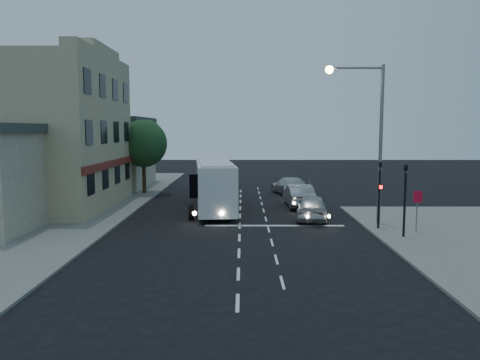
{
  "coord_description": "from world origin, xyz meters",
  "views": [
    {
      "loc": [
        0.15,
        -24.4,
        5.52
      ],
      "look_at": [
        -0.01,
        6.05,
        2.2
      ],
      "focal_mm": 35.0,
      "sensor_mm": 36.0,
      "label": 1
    }
  ],
  "objects_px": {
    "tour_bus": "(214,182)",
    "car_sedan_b": "(290,186)",
    "street_tree": "(143,141)",
    "car_suv": "(312,207)",
    "car_sedan_a": "(299,195)",
    "traffic_signal_main": "(380,187)",
    "traffic_signal_side": "(405,191)",
    "regulatory_sign": "(417,205)",
    "streetlight": "(370,125)"
  },
  "relations": [
    {
      "from": "car_sedan_a",
      "to": "street_tree",
      "type": "relative_size",
      "value": 0.78
    },
    {
      "from": "traffic_signal_main",
      "to": "streetlight",
      "type": "distance_m",
      "value": 3.61
    },
    {
      "from": "car_sedan_a",
      "to": "traffic_signal_main",
      "type": "height_order",
      "value": "traffic_signal_main"
    },
    {
      "from": "car_sedan_b",
      "to": "traffic_signal_main",
      "type": "distance_m",
      "value": 14.73
    },
    {
      "from": "car_suv",
      "to": "street_tree",
      "type": "bearing_deg",
      "value": -32.92
    },
    {
      "from": "car_sedan_a",
      "to": "car_sedan_b",
      "type": "distance_m",
      "value": 6.29
    },
    {
      "from": "regulatory_sign",
      "to": "tour_bus",
      "type": "bearing_deg",
      "value": 144.43
    },
    {
      "from": "tour_bus",
      "to": "car_sedan_a",
      "type": "bearing_deg",
      "value": 3.32
    },
    {
      "from": "traffic_signal_side",
      "to": "street_tree",
      "type": "relative_size",
      "value": 0.66
    },
    {
      "from": "regulatory_sign",
      "to": "street_tree",
      "type": "bearing_deg",
      "value": 138.92
    },
    {
      "from": "tour_bus",
      "to": "car_suv",
      "type": "distance_m",
      "value": 7.44
    },
    {
      "from": "tour_bus",
      "to": "car_sedan_a",
      "type": "xyz_separation_m",
      "value": [
        6.0,
        0.99,
        -1.05
      ]
    },
    {
      "from": "streetlight",
      "to": "street_tree",
      "type": "relative_size",
      "value": 1.45
    },
    {
      "from": "car_suv",
      "to": "car_sedan_a",
      "type": "height_order",
      "value": "car_sedan_a"
    },
    {
      "from": "tour_bus",
      "to": "regulatory_sign",
      "type": "bearing_deg",
      "value": -41.63
    },
    {
      "from": "car_sedan_a",
      "to": "regulatory_sign",
      "type": "xyz_separation_m",
      "value": [
        5.12,
        -8.94,
        0.8
      ]
    },
    {
      "from": "car_sedan_a",
      "to": "car_sedan_b",
      "type": "bearing_deg",
      "value": -91.92
    },
    {
      "from": "traffic_signal_side",
      "to": "streetlight",
      "type": "xyz_separation_m",
      "value": [
        -0.96,
        3.4,
        3.31
      ]
    },
    {
      "from": "regulatory_sign",
      "to": "car_suv",
      "type": "bearing_deg",
      "value": 140.43
    },
    {
      "from": "tour_bus",
      "to": "street_tree",
      "type": "distance_m",
      "value": 10.06
    },
    {
      "from": "traffic_signal_side",
      "to": "car_sedan_a",
      "type": "bearing_deg",
      "value": 112.6
    },
    {
      "from": "car_sedan_b",
      "to": "street_tree",
      "type": "bearing_deg",
      "value": -13.24
    },
    {
      "from": "regulatory_sign",
      "to": "streetlight",
      "type": "distance_m",
      "value": 5.18
    },
    {
      "from": "tour_bus",
      "to": "car_sedan_b",
      "type": "distance_m",
      "value": 9.49
    },
    {
      "from": "streetlight",
      "to": "car_sedan_a",
      "type": "bearing_deg",
      "value": 115.96
    },
    {
      "from": "traffic_signal_side",
      "to": "regulatory_sign",
      "type": "xyz_separation_m",
      "value": [
        1.0,
        0.96,
        -0.82
      ]
    },
    {
      "from": "streetlight",
      "to": "traffic_signal_main",
      "type": "bearing_deg",
      "value": -79.8
    },
    {
      "from": "traffic_signal_side",
      "to": "street_tree",
      "type": "bearing_deg",
      "value": 135.5
    },
    {
      "from": "traffic_signal_main",
      "to": "street_tree",
      "type": "bearing_deg",
      "value": 137.97
    },
    {
      "from": "traffic_signal_main",
      "to": "traffic_signal_side",
      "type": "relative_size",
      "value": 1.0
    },
    {
      "from": "car_sedan_a",
      "to": "tour_bus",
      "type": "bearing_deg",
      "value": 7.28
    },
    {
      "from": "car_sedan_a",
      "to": "streetlight",
      "type": "xyz_separation_m",
      "value": [
        3.17,
        -6.51,
        4.93
      ]
    },
    {
      "from": "streetlight",
      "to": "street_tree",
      "type": "height_order",
      "value": "streetlight"
    },
    {
      "from": "traffic_signal_main",
      "to": "regulatory_sign",
      "type": "xyz_separation_m",
      "value": [
        1.7,
        -1.01,
        -0.82
      ]
    },
    {
      "from": "traffic_signal_main",
      "to": "streetlight",
      "type": "relative_size",
      "value": 0.46
    },
    {
      "from": "car_sedan_b",
      "to": "street_tree",
      "type": "height_order",
      "value": "street_tree"
    },
    {
      "from": "tour_bus",
      "to": "car_suv",
      "type": "height_order",
      "value": "tour_bus"
    },
    {
      "from": "car_suv",
      "to": "streetlight",
      "type": "relative_size",
      "value": 0.5
    },
    {
      "from": "car_sedan_a",
      "to": "streetlight",
      "type": "relative_size",
      "value": 0.54
    },
    {
      "from": "traffic_signal_side",
      "to": "regulatory_sign",
      "type": "height_order",
      "value": "traffic_signal_side"
    },
    {
      "from": "tour_bus",
      "to": "street_tree",
      "type": "xyz_separation_m",
      "value": [
        -6.39,
        7.31,
        2.65
      ]
    },
    {
      "from": "tour_bus",
      "to": "streetlight",
      "type": "bearing_deg",
      "value": -37.1
    },
    {
      "from": "traffic_signal_side",
      "to": "street_tree",
      "type": "distance_m",
      "value": 23.24
    },
    {
      "from": "car_suv",
      "to": "car_sedan_b",
      "type": "relative_size",
      "value": 0.89
    },
    {
      "from": "car_suv",
      "to": "street_tree",
      "type": "height_order",
      "value": "street_tree"
    },
    {
      "from": "tour_bus",
      "to": "traffic_signal_main",
      "type": "xyz_separation_m",
      "value": [
        9.42,
        -6.94,
        0.57
      ]
    },
    {
      "from": "street_tree",
      "to": "regulatory_sign",
      "type": "bearing_deg",
      "value": -41.08
    },
    {
      "from": "tour_bus",
      "to": "traffic_signal_side",
      "type": "relative_size",
      "value": 2.77
    },
    {
      "from": "car_sedan_a",
      "to": "streetlight",
      "type": "height_order",
      "value": "streetlight"
    },
    {
      "from": "traffic_signal_side",
      "to": "streetlight",
      "type": "height_order",
      "value": "streetlight"
    }
  ]
}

